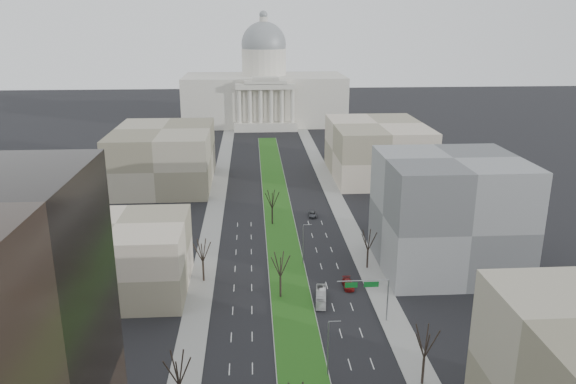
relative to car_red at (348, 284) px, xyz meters
name	(u,v)px	position (x,y,z in m)	size (l,w,h in m)	color
ground	(280,224)	(-11.61, 36.65, -0.71)	(600.00, 600.00, 0.00)	black
median	(280,225)	(-11.61, 35.64, -0.61)	(8.00, 222.03, 0.20)	#999993
sidewalk_left	(205,266)	(-29.11, 11.65, -0.64)	(5.00, 330.00, 0.15)	gray
sidewalk_right	(366,262)	(5.89, 11.65, -0.64)	(5.00, 330.00, 0.15)	gray
capitol	(264,91)	(-11.61, 186.23, 15.59)	(80.00, 46.00, 55.00)	beige
building_beige_left	(119,258)	(-44.61, 1.65, 6.29)	(26.00, 22.00, 14.00)	gray
building_grey_right	(449,213)	(22.39, 8.65, 11.29)	(28.00, 26.00, 24.00)	slate
building_far_left	(164,157)	(-46.61, 76.65, 8.29)	(30.00, 40.00, 18.00)	gray
building_far_right	(377,150)	(23.39, 81.65, 8.29)	(30.00, 40.00, 18.00)	gray
tree_left_mid	(178,368)	(-28.81, -35.35, 6.29)	(5.40, 5.40, 9.72)	black
tree_left_far	(202,250)	(-28.81, 4.65, 6.13)	(5.28, 5.28, 9.50)	black
tree_right_mid	(425,341)	(5.59, -31.35, 6.44)	(5.52, 5.52, 9.94)	black
tree_right_far	(368,240)	(5.59, 8.65, 5.82)	(5.04, 5.04, 9.07)	black
tree_median_b	(280,264)	(-13.61, -3.35, 6.29)	(5.40, 5.40, 9.72)	black
tree_median_c	(272,199)	(-13.61, 36.65, 6.29)	(5.40, 5.40, 9.72)	black
streetlamp_median_b	(329,347)	(-7.85, -28.35, 4.10)	(1.90, 0.20, 9.16)	gray
streetlamp_median_c	(303,243)	(-7.85, 11.65, 4.10)	(1.90, 0.20, 9.16)	gray
mast_arm_signs	(373,290)	(1.88, -13.33, 5.40)	(9.12, 0.24, 8.09)	gray
car_red	(348,284)	(0.00, 0.00, 0.00)	(1.99, 4.90, 1.42)	maroon
car_grey_far	(312,214)	(-2.54, 42.09, -0.09)	(2.07, 4.49, 1.25)	#47494F
box_van	(321,297)	(-6.11, -5.59, 0.37)	(1.83, 7.80, 2.17)	silver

